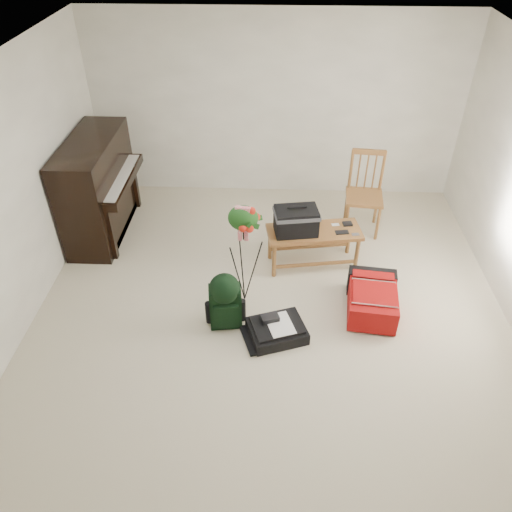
{
  "coord_description": "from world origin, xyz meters",
  "views": [
    {
      "loc": [
        0.01,
        -3.77,
        3.74
      ],
      "look_at": [
        -0.16,
        0.35,
        0.57
      ],
      "focal_mm": 35.0,
      "sensor_mm": 36.0,
      "label": 1
    }
  ],
  "objects_px": {
    "bench": "(302,223)",
    "green_backpack": "(225,299)",
    "piano": "(99,189)",
    "dining_chair": "(364,194)",
    "black_duffel": "(277,330)",
    "red_suitcase": "(371,296)",
    "flower_stand": "(244,255)"
  },
  "relations": [
    {
      "from": "piano",
      "to": "bench",
      "type": "distance_m",
      "value": 2.59
    },
    {
      "from": "bench",
      "to": "green_backpack",
      "type": "height_order",
      "value": "bench"
    },
    {
      "from": "red_suitcase",
      "to": "black_duffel",
      "type": "bearing_deg",
      "value": -148.66
    },
    {
      "from": "black_duffel",
      "to": "flower_stand",
      "type": "relative_size",
      "value": 0.53
    },
    {
      "from": "red_suitcase",
      "to": "flower_stand",
      "type": "relative_size",
      "value": 0.64
    },
    {
      "from": "bench",
      "to": "black_duffel",
      "type": "height_order",
      "value": "bench"
    },
    {
      "from": "bench",
      "to": "green_backpack",
      "type": "distance_m",
      "value": 1.33
    },
    {
      "from": "dining_chair",
      "to": "flower_stand",
      "type": "height_order",
      "value": "flower_stand"
    },
    {
      "from": "green_backpack",
      "to": "bench",
      "type": "bearing_deg",
      "value": 44.66
    },
    {
      "from": "piano",
      "to": "flower_stand",
      "type": "bearing_deg",
      "value": -34.06
    },
    {
      "from": "black_duffel",
      "to": "green_backpack",
      "type": "height_order",
      "value": "green_backpack"
    },
    {
      "from": "bench",
      "to": "dining_chair",
      "type": "bearing_deg",
      "value": 35.43
    },
    {
      "from": "red_suitcase",
      "to": "flower_stand",
      "type": "bearing_deg",
      "value": -176.76
    },
    {
      "from": "dining_chair",
      "to": "red_suitcase",
      "type": "bearing_deg",
      "value": -87.34
    },
    {
      "from": "dining_chair",
      "to": "black_duffel",
      "type": "height_order",
      "value": "dining_chair"
    },
    {
      "from": "dining_chair",
      "to": "flower_stand",
      "type": "xyz_separation_m",
      "value": [
        -1.44,
        -1.46,
        0.09
      ]
    },
    {
      "from": "bench",
      "to": "red_suitcase",
      "type": "bearing_deg",
      "value": -53.72
    },
    {
      "from": "piano",
      "to": "dining_chair",
      "type": "height_order",
      "value": "piano"
    },
    {
      "from": "bench",
      "to": "red_suitcase",
      "type": "relative_size",
      "value": 1.44
    },
    {
      "from": "piano",
      "to": "flower_stand",
      "type": "height_order",
      "value": "piano"
    },
    {
      "from": "black_duffel",
      "to": "red_suitcase",
      "type": "bearing_deg",
      "value": 5.54
    },
    {
      "from": "bench",
      "to": "green_backpack",
      "type": "xyz_separation_m",
      "value": [
        -0.79,
        -1.05,
        -0.24
      ]
    },
    {
      "from": "bench",
      "to": "green_backpack",
      "type": "bearing_deg",
      "value": -136.0
    },
    {
      "from": "red_suitcase",
      "to": "flower_stand",
      "type": "xyz_separation_m",
      "value": [
        -1.36,
        0.08,
        0.44
      ]
    },
    {
      "from": "piano",
      "to": "black_duffel",
      "type": "bearing_deg",
      "value": -38.94
    },
    {
      "from": "piano",
      "to": "red_suitcase",
      "type": "bearing_deg",
      "value": -22.72
    },
    {
      "from": "piano",
      "to": "green_backpack",
      "type": "xyz_separation_m",
      "value": [
        1.73,
        -1.68,
        -0.25
      ]
    },
    {
      "from": "piano",
      "to": "dining_chair",
      "type": "bearing_deg",
      "value": 3.0
    },
    {
      "from": "piano",
      "to": "dining_chair",
      "type": "xyz_separation_m",
      "value": [
        3.34,
        0.17,
        -0.09
      ]
    },
    {
      "from": "dining_chair",
      "to": "flower_stand",
      "type": "relative_size",
      "value": 0.85
    },
    {
      "from": "piano",
      "to": "dining_chair",
      "type": "distance_m",
      "value": 3.34
    },
    {
      "from": "green_backpack",
      "to": "flower_stand",
      "type": "height_order",
      "value": "flower_stand"
    }
  ]
}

